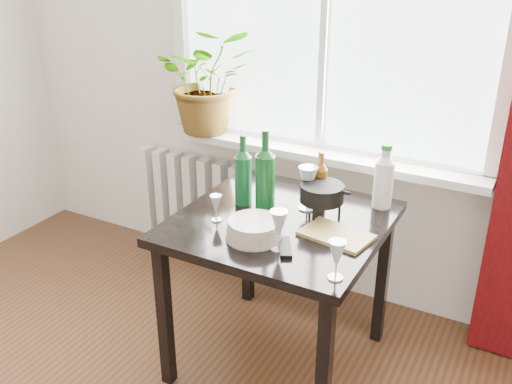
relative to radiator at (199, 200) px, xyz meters
The scene contains 17 objects.
windowsill 0.87m from the radiator, ahead, with size 1.72×0.20×0.04m.
radiator is the anchor object (origin of this frame).
table 1.09m from the radiator, 36.54° to the right, with size 0.85×0.85×0.74m.
potted_plant 0.76m from the radiator, 16.69° to the right, with size 0.51×0.44×0.57m, color #3A651B.
wine_bottle_left 1.00m from the radiator, 41.87° to the right, with size 0.08×0.08×0.32m, color #0E4921, non-canonical shape.
wine_bottle_right 1.09m from the radiator, 37.61° to the right, with size 0.09×0.09×0.37m, color #0D4419, non-canonical shape.
bottle_amber 1.14m from the radiator, 24.67° to the right, with size 0.06×0.06×0.25m, color brown, non-canonical shape.
cleaning_bottle 1.33m from the radiator, 14.63° to the right, with size 0.08×0.08×0.29m, color silver, non-canonical shape.
wineglass_front_right 1.36m from the radiator, 42.17° to the right, with size 0.07×0.07×0.16m, color silver, non-canonical shape.
wineglass_far_right 1.61m from the radiator, 37.97° to the right, with size 0.06×0.06×0.15m, color silver, non-canonical shape.
wineglass_back_center 1.13m from the radiator, 28.24° to the right, with size 0.09×0.09×0.20m, color silver, non-canonical shape.
wineglass_back_left 0.90m from the radiator, 32.33° to the right, with size 0.08×0.08×0.19m, color #B7BDC5, non-canonical shape.
wineglass_front_left 1.07m from the radiator, 51.29° to the right, with size 0.05×0.05×0.12m, color silver, non-canonical shape.
plate_stack 1.24m from the radiator, 44.90° to the right, with size 0.23×0.23×0.07m, color #C2B3A1.
fondue_pot 1.20m from the radiator, 27.91° to the right, with size 0.21×0.19×0.14m, color black, non-canonical shape.
tv_remote 1.35m from the radiator, 41.10° to the right, with size 0.04×0.15×0.02m, color black.
cutting_board 1.35m from the radiator, 30.91° to the right, with size 0.27×0.18×0.01m, color #A7884B.
Camera 1 is at (1.03, -0.39, 1.83)m, focal length 40.00 mm.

